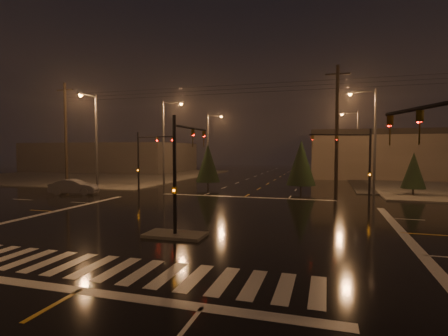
{
  "coord_description": "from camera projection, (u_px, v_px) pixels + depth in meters",
  "views": [
    {
      "loc": [
        7.22,
        -19.75,
        4.3
      ],
      "look_at": [
        0.13,
        4.11,
        3.0
      ],
      "focal_mm": 28.0,
      "sensor_mm": 36.0,
      "label": 1
    }
  ],
  "objects": [
    {
      "name": "streetlight_1",
      "position": [
        166.0,
        137.0,
        41.29
      ],
      "size": [
        2.77,
        0.32,
        10.0
      ],
      "color": "#38383A",
      "rests_on": "ground"
    },
    {
      "name": "streetlight_3",
      "position": [
        372.0,
        134.0,
        33.02
      ],
      "size": [
        2.77,
        0.32,
        10.0
      ],
      "color": "#38383A",
      "rests_on": "ground"
    },
    {
      "name": "commercial_block",
      "position": [
        112.0,
        157.0,
        71.2
      ],
      "size": [
        30.0,
        18.0,
        5.6
      ],
      "primitive_type": "cube",
      "color": "#433D3B",
      "rests_on": "ground"
    },
    {
      "name": "utility_pole_0",
      "position": [
        66.0,
        134.0,
        40.52
      ],
      "size": [
        2.2,
        0.32,
        12.0
      ],
      "color": "black",
      "rests_on": "ground"
    },
    {
      "name": "stop_bar_far",
      "position": [
        244.0,
        197.0,
        31.71
      ],
      "size": [
        16.0,
        0.5,
        0.01
      ],
      "primitive_type": "cube",
      "color": "beige",
      "rests_on": "ground"
    },
    {
      "name": "signal_mast_median",
      "position": [
        182.0,
        160.0,
        18.05
      ],
      "size": [
        0.25,
        4.59,
        6.0
      ],
      "color": "black",
      "rests_on": "ground"
    },
    {
      "name": "signal_mast_nw",
      "position": [
        146.0,
        155.0,
        33.39
      ],
      "size": [
        4.84,
        1.86,
        6.0
      ],
      "color": "black",
      "rests_on": "ground"
    },
    {
      "name": "conifer_0",
      "position": [
        414.0,
        170.0,
        32.51
      ],
      "size": [
        2.16,
        2.16,
        4.08
      ],
      "color": "black",
      "rests_on": "ground"
    },
    {
      "name": "sidewalk_nw",
      "position": [
        96.0,
        175.0,
        58.43
      ],
      "size": [
        36.0,
        36.0,
        0.12
      ],
      "primitive_type": "cube",
      "color": "#44423D",
      "rests_on": "ground"
    },
    {
      "name": "crosswalk",
      "position": [
        117.0,
        269.0,
        12.57
      ],
      "size": [
        15.0,
        2.6,
        0.01
      ],
      "primitive_type": "cube",
      "color": "beige",
      "rests_on": "ground"
    },
    {
      "name": "conifer_3",
      "position": [
        208.0,
        163.0,
        39.08
      ],
      "size": [
        2.7,
        2.7,
        4.91
      ],
      "color": "black",
      "rests_on": "ground"
    },
    {
      "name": "ground",
      "position": [
        203.0,
        221.0,
        21.18
      ],
      "size": [
        140.0,
        140.0,
        0.0
      ],
      "primitive_type": "plane",
      "color": "black",
      "rests_on": "ground"
    },
    {
      "name": "signal_mast_ne",
      "position": [
        357.0,
        156.0,
        27.99
      ],
      "size": [
        4.84,
        1.86,
        6.0
      ],
      "color": "black",
      "rests_on": "ground"
    },
    {
      "name": "streetlight_5",
      "position": [
        94.0,
        135.0,
        36.14
      ],
      "size": [
        0.32,
        2.77,
        10.0
      ],
      "color": "#38383A",
      "rests_on": "ground"
    },
    {
      "name": "median_island",
      "position": [
        175.0,
        235.0,
        17.35
      ],
      "size": [
        3.0,
        1.6,
        0.15
      ],
      "primitive_type": "cube",
      "color": "#44423D",
      "rests_on": "ground"
    },
    {
      "name": "conifer_4",
      "position": [
        301.0,
        163.0,
        35.45
      ],
      "size": [
        2.93,
        2.93,
        5.28
      ],
      "color": "black",
      "rests_on": "ground"
    },
    {
      "name": "stop_bar_near",
      "position": [
        79.0,
        291.0,
        10.65
      ],
      "size": [
        16.0,
        0.5,
        0.01
      ],
      "primitive_type": "cube",
      "color": "beige",
      "rests_on": "ground"
    },
    {
      "name": "streetlight_2",
      "position": [
        210.0,
        141.0,
        56.61
      ],
      "size": [
        2.77,
        0.32,
        10.0
      ],
      "color": "#38383A",
      "rests_on": "ground"
    },
    {
      "name": "car_crossing",
      "position": [
        74.0,
        187.0,
        33.57
      ],
      "size": [
        4.7,
        2.77,
        1.46
      ],
      "primitive_type": "imported",
      "rotation": [
        0.0,
        0.0,
        1.86
      ],
      "color": "slate",
      "rests_on": "ground"
    },
    {
      "name": "streetlight_4",
      "position": [
        355.0,
        140.0,
        52.16
      ],
      "size": [
        2.77,
        0.32,
        10.0
      ],
      "color": "#38383A",
      "rests_on": "ground"
    },
    {
      "name": "utility_pole_1",
      "position": [
        337.0,
        130.0,
        31.99
      ],
      "size": [
        2.2,
        0.32,
        12.0
      ],
      "color": "black",
      "rests_on": "ground"
    }
  ]
}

